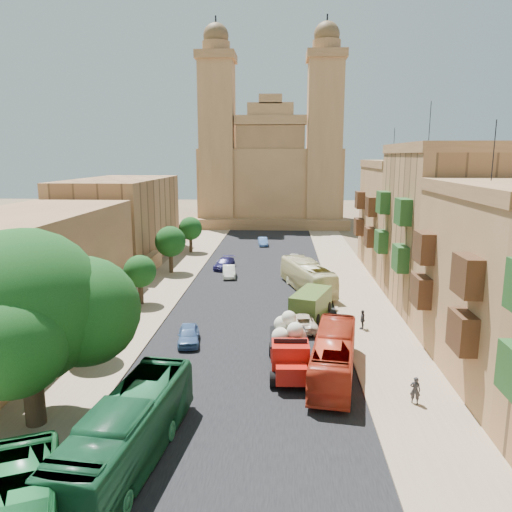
# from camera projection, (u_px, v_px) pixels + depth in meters

# --- Properties ---
(ground) EXTENTS (260.00, 260.00, 0.00)m
(ground) POSITION_uv_depth(u_px,v_px,m) (220.00, 483.00, 19.83)
(ground) COLOR brown
(road_surface) EXTENTS (14.00, 140.00, 0.01)m
(road_surface) POSITION_uv_depth(u_px,v_px,m) (258.00, 288.00, 49.19)
(road_surface) COLOR black
(road_surface) RESTS_ON ground
(sidewalk_east) EXTENTS (5.00, 140.00, 0.01)m
(sidewalk_east) POSITION_uv_depth(u_px,v_px,m) (355.00, 289.00, 48.69)
(sidewalk_east) COLOR #8F775D
(sidewalk_east) RESTS_ON ground
(sidewalk_west) EXTENTS (5.00, 140.00, 0.01)m
(sidewalk_west) POSITION_uv_depth(u_px,v_px,m) (163.00, 286.00, 49.70)
(sidewalk_west) COLOR #8F775D
(sidewalk_west) RESTS_ON ground
(kerb_east) EXTENTS (0.25, 140.00, 0.12)m
(kerb_east) POSITION_uv_depth(u_px,v_px,m) (330.00, 288.00, 48.81)
(kerb_east) COLOR #8F775D
(kerb_east) RESTS_ON ground
(kerb_west) EXTENTS (0.25, 140.00, 0.12)m
(kerb_west) POSITION_uv_depth(u_px,v_px,m) (188.00, 286.00, 49.56)
(kerb_west) COLOR #8F775D
(kerb_west) RESTS_ON ground
(townhouse_c) EXTENTS (9.00, 14.00, 17.40)m
(townhouse_c) POSITION_uv_depth(u_px,v_px,m) (444.00, 227.00, 42.09)
(townhouse_c) COLOR #A2754A
(townhouse_c) RESTS_ON ground
(townhouse_d) EXTENTS (9.00, 14.00, 15.90)m
(townhouse_d) POSITION_uv_depth(u_px,v_px,m) (404.00, 216.00, 55.94)
(townhouse_d) COLOR #986E45
(townhouse_d) RESTS_ON ground
(west_wall) EXTENTS (1.00, 40.00, 1.80)m
(west_wall) POSITION_uv_depth(u_px,v_px,m) (96.00, 307.00, 39.89)
(west_wall) COLOR #986E45
(west_wall) RESTS_ON ground
(west_building_low) EXTENTS (10.00, 28.00, 8.40)m
(west_building_low) POSITION_uv_depth(u_px,v_px,m) (12.00, 272.00, 37.58)
(west_building_low) COLOR brown
(west_building_low) RESTS_ON ground
(west_building_mid) EXTENTS (10.00, 22.00, 10.00)m
(west_building_mid) POSITION_uv_depth(u_px,v_px,m) (121.00, 219.00, 62.87)
(west_building_mid) COLOR #A2754A
(west_building_mid) RESTS_ON ground
(church) EXTENTS (28.00, 22.50, 36.30)m
(church) POSITION_uv_depth(u_px,v_px,m) (271.00, 173.00, 94.91)
(church) COLOR #986E45
(church) RESTS_ON ground
(ficus_tree) EXTENTS (9.60, 8.83, 9.60)m
(ficus_tree) POSITION_uv_depth(u_px,v_px,m) (28.00, 312.00, 23.13)
(ficus_tree) COLOR #38291C
(ficus_tree) RESTS_ON ground
(street_tree_a) EXTENTS (3.27, 3.27, 5.03)m
(street_tree_a) POSITION_uv_depth(u_px,v_px,m) (86.00, 308.00, 31.44)
(street_tree_a) COLOR #38291C
(street_tree_a) RESTS_ON ground
(street_tree_b) EXTENTS (2.83, 2.83, 4.36)m
(street_tree_b) POSITION_uv_depth(u_px,v_px,m) (140.00, 272.00, 43.28)
(street_tree_b) COLOR #38291C
(street_tree_b) RESTS_ON ground
(street_tree_c) EXTENTS (3.39, 3.39, 5.22)m
(street_tree_c) POSITION_uv_depth(u_px,v_px,m) (170.00, 242.00, 54.91)
(street_tree_c) COLOR #38291C
(street_tree_c) RESTS_ON ground
(street_tree_d) EXTENTS (3.13, 3.13, 4.81)m
(street_tree_d) POSITION_uv_depth(u_px,v_px,m) (190.00, 229.00, 66.71)
(street_tree_d) COLOR #38291C
(street_tree_d) RESTS_ON ground
(red_truck) EXTENTS (2.56, 6.05, 3.48)m
(red_truck) POSITION_uv_depth(u_px,v_px,m) (289.00, 347.00, 29.92)
(red_truck) COLOR red
(red_truck) RESTS_ON ground
(olive_pickup) EXTENTS (3.73, 5.45, 2.07)m
(olive_pickup) POSITION_uv_depth(u_px,v_px,m) (311.00, 304.00, 40.29)
(olive_pickup) COLOR #415A21
(olive_pickup) RESTS_ON ground
(bus_green_north) EXTENTS (3.65, 10.83, 2.96)m
(bus_green_north) POSITION_uv_depth(u_px,v_px,m) (127.00, 433.00, 20.73)
(bus_green_north) COLOR #1B5C36
(bus_green_north) RESTS_ON ground
(bus_red_east) EXTENTS (3.70, 9.72, 2.64)m
(bus_red_east) POSITION_uv_depth(u_px,v_px,m) (334.00, 356.00, 29.12)
(bus_red_east) COLOR red
(bus_red_east) RESTS_ON ground
(bus_cream_east) EXTENTS (5.21, 10.33, 2.81)m
(bus_cream_east) POSITION_uv_depth(u_px,v_px,m) (307.00, 276.00, 47.91)
(bus_cream_east) COLOR beige
(bus_cream_east) RESTS_ON ground
(car_blue_a) EXTENTS (1.98, 3.79, 1.23)m
(car_blue_a) POSITION_uv_depth(u_px,v_px,m) (189.00, 335.00, 34.49)
(car_blue_a) COLOR #3F6093
(car_blue_a) RESTS_ON ground
(car_white_a) EXTENTS (1.77, 3.86, 1.23)m
(car_white_a) POSITION_uv_depth(u_px,v_px,m) (229.00, 271.00, 53.43)
(car_white_a) COLOR white
(car_white_a) RESTS_ON ground
(car_cream) EXTENTS (2.38, 4.51, 1.21)m
(car_cream) POSITION_uv_depth(u_px,v_px,m) (302.00, 321.00, 37.32)
(car_cream) COLOR beige
(car_cream) RESTS_ON ground
(car_dkblue) EXTENTS (2.43, 4.46, 1.23)m
(car_dkblue) POSITION_uv_depth(u_px,v_px,m) (224.00, 263.00, 57.41)
(car_dkblue) COLOR #1C1A52
(car_dkblue) RESTS_ON ground
(car_white_b) EXTENTS (2.38, 3.89, 1.24)m
(car_white_b) POSITION_uv_depth(u_px,v_px,m) (294.00, 258.00, 60.36)
(car_white_b) COLOR white
(car_white_b) RESTS_ON ground
(car_blue_b) EXTENTS (1.65, 3.69, 1.18)m
(car_blue_b) POSITION_uv_depth(u_px,v_px,m) (263.00, 242.00, 72.24)
(car_blue_b) COLOR #4F7BC8
(car_blue_b) RESTS_ON ground
(pedestrian_a) EXTENTS (0.63, 0.51, 1.49)m
(pedestrian_a) POSITION_uv_depth(u_px,v_px,m) (415.00, 390.00, 26.07)
(pedestrian_a) COLOR #2B2A2C
(pedestrian_a) RESTS_ON ground
(pedestrian_c) EXTENTS (0.65, 0.95, 1.50)m
(pedestrian_c) POSITION_uv_depth(u_px,v_px,m) (363.00, 320.00, 37.29)
(pedestrian_c) COLOR #35353A
(pedestrian_c) RESTS_ON ground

